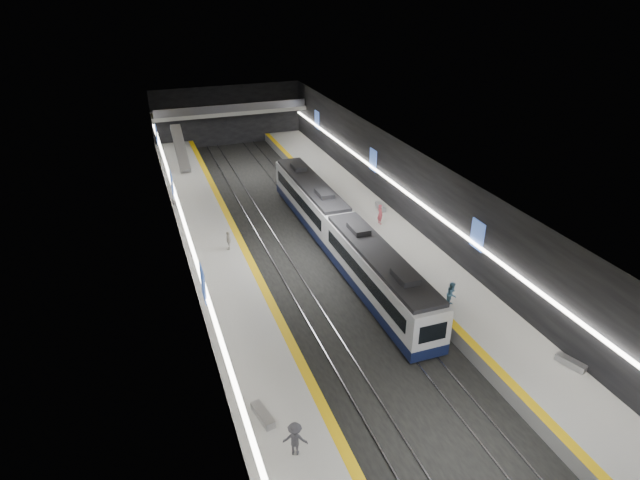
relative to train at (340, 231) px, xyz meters
name	(u,v)px	position (x,y,z in m)	size (l,w,h in m)	color
ground	(313,261)	(-2.50, -0.30, -2.20)	(70.00, 70.00, 0.00)	black
ceiling	(312,170)	(-2.50, -0.30, 5.80)	(20.00, 70.00, 0.04)	beige
wall_left	(186,236)	(-12.50, -0.30, 1.80)	(0.04, 70.00, 8.00)	black
wall_right	(423,201)	(7.50, -0.30, 1.80)	(0.04, 70.00, 8.00)	black
wall_back	(228,116)	(-2.50, 34.70, 1.80)	(20.00, 0.04, 8.00)	black
platform_left	(223,271)	(-10.00, -0.30, -1.70)	(5.00, 70.00, 1.00)	slate
tile_surface_left	(223,265)	(-10.00, -0.30, -1.19)	(5.00, 70.00, 0.02)	#A7A6A1
tactile_strip_left	(250,261)	(-7.80, -0.30, -1.18)	(0.60, 70.00, 0.02)	#E5B10C
platform_right	(394,242)	(5.00, -0.30, -1.70)	(5.00, 70.00, 1.00)	slate
tile_surface_right	(394,236)	(5.00, -0.30, -1.19)	(5.00, 70.00, 0.02)	#A7A6A1
tactile_strip_right	(371,240)	(2.80, -0.30, -1.18)	(0.60, 70.00, 0.02)	#E5B10C
rails	(313,260)	(-2.50, -0.30, -2.14)	(6.52, 70.00, 0.12)	gray
train	(340,231)	(0.00, 0.00, 0.00)	(2.69, 30.05, 3.60)	#10173A
ad_posters	(309,207)	(-2.50, 0.70, 2.30)	(19.94, 53.50, 2.20)	#3E62BC
cove_light_left	(189,238)	(-12.30, -0.30, 1.60)	(0.25, 68.60, 0.12)	white
cove_light_right	(421,203)	(7.30, -0.30, 1.60)	(0.25, 68.60, 0.12)	white
mezzanine_bridge	(230,111)	(-2.50, 32.63, 2.84)	(20.00, 3.00, 1.50)	gray
escalator	(180,148)	(-10.00, 25.70, 0.70)	(1.20, 8.00, 0.60)	#99999E
bench_left_near	(263,415)	(-11.00, -16.88, -0.97)	(0.52, 1.89, 0.46)	#99999E
bench_left_far	(176,199)	(-12.00, 14.15, -0.99)	(0.47, 1.69, 0.41)	#99999E
bench_right_near	(571,363)	(7.00, -18.99, -0.98)	(0.50, 1.79, 0.44)	#99999E
bench_right_far	(381,207)	(6.43, 5.49, -0.97)	(0.51, 1.84, 0.45)	#99999E
passenger_right_a	(380,214)	(4.90, 2.49, -0.26)	(0.69, 0.45, 1.88)	#AF414F
passenger_right_b	(452,294)	(3.82, -11.14, -0.29)	(0.88, 0.69, 1.82)	teal
passenger_left_a	(228,240)	(-8.99, 2.27, -0.38)	(0.95, 0.40, 1.63)	beige
passenger_left_b	(295,439)	(-10.08, -19.56, -0.26)	(1.20, 0.69, 1.86)	#404047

